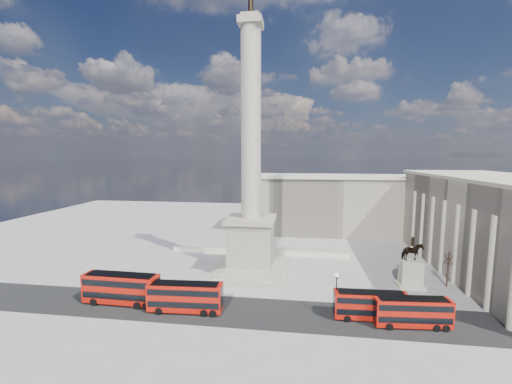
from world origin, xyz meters
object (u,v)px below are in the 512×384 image
object	(u,v)px
red_bus_a	(122,288)
pedestrian_walking	(336,298)
nelsons_column	(251,206)
red_bus_b	(186,297)
pedestrian_standing	(406,305)
red_bus_d	(413,312)
red_bus_c	(371,305)
equestrian_statue	(411,269)
pedestrian_crossing	(368,301)
victorian_lamp	(336,291)

from	to	relation	value
red_bus_a	pedestrian_walking	distance (m)	32.44
nelsons_column	red_bus_b	bearing A→B (deg)	-113.64
pedestrian_standing	nelsons_column	bearing A→B (deg)	-24.06
nelsons_column	red_bus_d	distance (m)	30.59
nelsons_column	red_bus_c	size ratio (longest dim) A/B	5.11
red_bus_b	red_bus_c	size ratio (longest dim) A/B	1.10
nelsons_column	red_bus_b	distance (m)	20.60
equestrian_statue	red_bus_d	bearing A→B (deg)	-107.62
red_bus_a	pedestrian_crossing	world-z (taller)	red_bus_a
nelsons_column	pedestrian_crossing	distance (m)	25.12
nelsons_column	red_bus_c	distance (m)	26.22
red_bus_d	nelsons_column	bearing A→B (deg)	141.75
victorian_lamp	pedestrian_walking	distance (m)	5.02
red_bus_b	red_bus_a	bearing A→B (deg)	171.28
red_bus_b	pedestrian_crossing	size ratio (longest dim) A/B	6.52
red_bus_b	pedestrian_walking	bearing A→B (deg)	11.82
red_bus_a	red_bus_b	xyz separation A→B (m)	(10.45, -1.10, -0.19)
pedestrian_walking	pedestrian_crossing	bearing A→B (deg)	7.11
red_bus_a	red_bus_d	size ratio (longest dim) A/B	1.18
red_bus_d	red_bus_c	bearing A→B (deg)	162.67
equestrian_statue	victorian_lamp	bearing A→B (deg)	-139.43
red_bus_d	pedestrian_walking	size ratio (longest dim) A/B	5.69
red_bus_d	pedestrian_walking	bearing A→B (deg)	144.92
red_bus_a	red_bus_d	world-z (taller)	red_bus_a
victorian_lamp	pedestrian_walking	bearing A→B (deg)	83.26
victorian_lamp	pedestrian_standing	xyz separation A→B (m)	(10.34, 3.15, -2.91)
red_bus_a	pedestrian_crossing	distance (m)	36.97
red_bus_a	pedestrian_standing	world-z (taller)	red_bus_a
red_bus_a	pedestrian_standing	xyz separation A→B (m)	(41.94, 3.55, -1.66)
victorian_lamp	pedestrian_standing	world-z (taller)	victorian_lamp
red_bus_d	equestrian_statue	xyz separation A→B (m)	(4.17, 13.15, 1.04)
pedestrian_walking	pedestrian_standing	bearing A→B (deg)	4.95
equestrian_statue	red_bus_b	bearing A→B (deg)	-159.15
red_bus_a	equestrian_statue	size ratio (longest dim) A/B	1.31
pedestrian_walking	pedestrian_standing	world-z (taller)	pedestrian_walking
pedestrian_standing	victorian_lamp	bearing A→B (deg)	18.07
red_bus_b	pedestrian_standing	world-z (taller)	red_bus_b
equestrian_statue	pedestrian_crossing	distance (m)	12.02
nelsons_column	red_bus_a	xyz separation A→B (m)	(-17.52, -15.05, -10.47)
equestrian_statue	pedestrian_standing	distance (m)	9.61
pedestrian_walking	red_bus_d	bearing A→B (deg)	-20.29
red_bus_c	pedestrian_crossing	bearing A→B (deg)	81.47
red_bus_b	nelsons_column	bearing A→B (deg)	63.65
red_bus_d	pedestrian_walking	xyz separation A→B (m)	(-9.13, 5.45, -1.19)
pedestrian_crossing	victorian_lamp	bearing A→B (deg)	73.61
victorian_lamp	pedestrian_standing	size ratio (longest dim) A/B	4.01
pedestrian_walking	equestrian_statue	bearing A→B (deg)	40.59
nelsons_column	pedestrian_walking	world-z (taller)	nelsons_column
red_bus_d	equestrian_statue	bearing A→B (deg)	68.13
equestrian_statue	nelsons_column	bearing A→B (deg)	174.19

